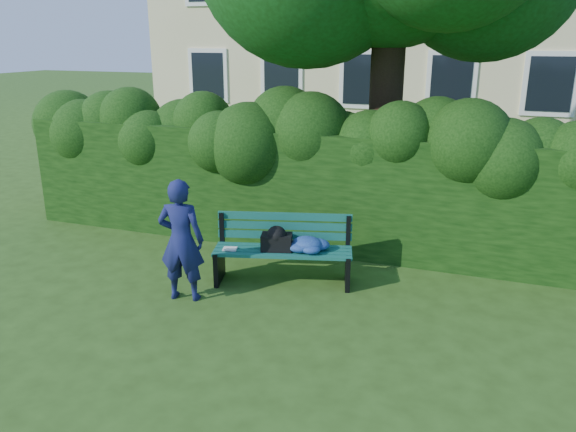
% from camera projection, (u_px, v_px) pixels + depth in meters
% --- Properties ---
extents(ground, '(80.00, 80.00, 0.00)m').
position_uv_depth(ground, '(271.00, 303.00, 6.90)').
color(ground, '#2B4816').
rests_on(ground, ground).
extents(hedge, '(10.00, 1.00, 1.80)m').
position_uv_depth(hedge, '(324.00, 189.00, 8.59)').
color(hedge, black).
rests_on(hedge, ground).
extents(park_bench, '(1.88, 1.00, 0.89)m').
position_uv_depth(park_bench, '(288.00, 247.00, 7.37)').
color(park_bench, '#0F4E47').
rests_on(park_bench, ground).
extents(man_reading, '(0.62, 0.47, 1.54)m').
position_uv_depth(man_reading, '(181.00, 240.00, 6.81)').
color(man_reading, '#171C52').
rests_on(man_reading, ground).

